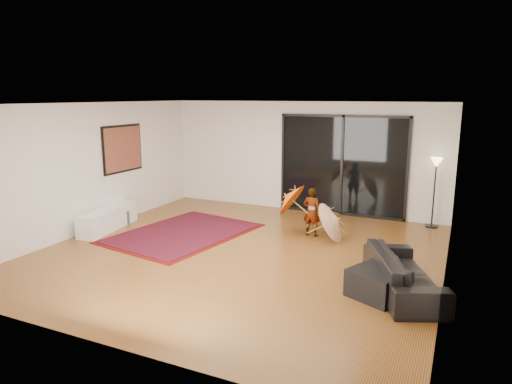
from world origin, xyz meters
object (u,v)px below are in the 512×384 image
Objects in this scene: media_console at (108,219)px; ottoman at (378,283)px; child at (312,212)px; sofa at (403,272)px.

media_console reaches higher than ottoman.
child is (4.13, 1.39, 0.27)m from media_console.
sofa is 2.80× the size of ottoman.
ottoman is at bearing 117.04° from sofa.
sofa is at bearing 136.73° from child.
media_console is at bearing 60.99° from sofa.
ottoman is at bearing -18.18° from media_console.
sofa is 2.91m from child.
ottoman is 0.70× the size of child.
sofa is 1.96× the size of child.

